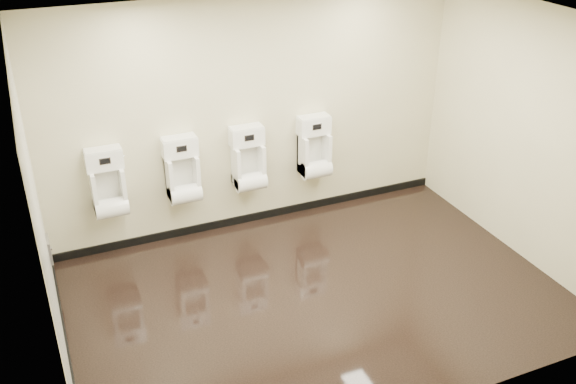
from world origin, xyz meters
The scene contains 14 objects.
ground centered at (0.00, 0.00, 0.00)m, with size 5.00×3.50×0.00m, color black.
ceiling centered at (0.00, 0.00, 2.80)m, with size 5.00×3.50×0.00m, color white.
back_wall centered at (0.00, 1.75, 1.40)m, with size 5.00×0.02×2.80m, color beige.
front_wall centered at (0.00, -1.75, 1.40)m, with size 5.00×0.02×2.80m, color beige.
left_wall centered at (-2.50, 0.00, 1.40)m, with size 0.02×3.50×2.80m, color beige.
right_wall centered at (2.50, 0.00, 1.40)m, with size 0.02×3.50×2.80m, color beige.
tile_overlay_left centered at (-2.50, 0.00, 1.40)m, with size 0.01×3.50×2.80m, color white.
skirting_back centered at (0.00, 1.74, 0.05)m, with size 5.00×0.02×0.10m, color black.
skirting_left centered at (-2.49, 0.00, 0.05)m, with size 0.02×3.50×0.10m, color black.
access_panel centered at (-2.48, 1.20, 0.50)m, with size 0.04×0.25×0.25m.
urinal_0 centered at (-1.77, 1.62, 0.87)m, with size 0.41×0.31×0.76m.
urinal_1 centered at (-0.94, 1.62, 0.87)m, with size 0.41×0.31×0.76m.
urinal_2 centered at (-0.14, 1.62, 0.87)m, with size 0.41×0.31×0.76m.
urinal_3 centered at (0.72, 1.62, 0.87)m, with size 0.41×0.31×0.76m.
Camera 1 is at (-2.40, -4.88, 4.07)m, focal length 40.00 mm.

